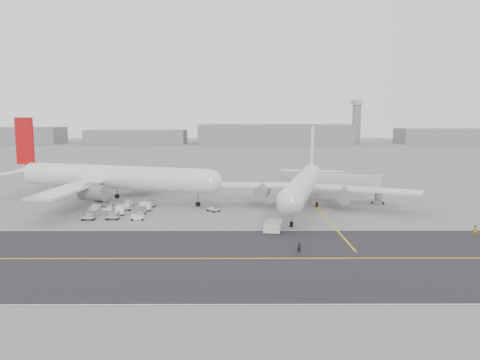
{
  "coord_description": "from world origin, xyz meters",
  "views": [
    {
      "loc": [
        13.22,
        -79.36,
        19.0
      ],
      "look_at": [
        13.58,
        12.0,
        6.73
      ],
      "focal_mm": 35.0,
      "sensor_mm": 36.0,
      "label": 1
    }
  ],
  "objects_px": {
    "control_tower": "(357,121)",
    "jet_bridge": "(346,182)",
    "pushback_tug": "(273,226)",
    "airliner_a": "(110,177)",
    "ground_crew_a": "(299,248)",
    "ground_crew_b": "(475,231)",
    "airliner_b": "(304,184)"
  },
  "relations": [
    {
      "from": "control_tower",
      "to": "jet_bridge",
      "type": "bearing_deg",
      "value": -104.58
    },
    {
      "from": "jet_bridge",
      "to": "pushback_tug",
      "type": "bearing_deg",
      "value": -105.24
    },
    {
      "from": "jet_bridge",
      "to": "ground_crew_a",
      "type": "relative_size",
      "value": 9.75
    },
    {
      "from": "control_tower",
      "to": "ground_crew_a",
      "type": "bearing_deg",
      "value": -105.57
    },
    {
      "from": "airliner_b",
      "to": "pushback_tug",
      "type": "distance_m",
      "value": 23.33
    },
    {
      "from": "airliner_a",
      "to": "ground_crew_b",
      "type": "distance_m",
      "value": 75.13
    },
    {
      "from": "airliner_a",
      "to": "airliner_b",
      "type": "height_order",
      "value": "airliner_a"
    },
    {
      "from": "control_tower",
      "to": "pushback_tug",
      "type": "relative_size",
      "value": 4.16
    },
    {
      "from": "pushback_tug",
      "to": "ground_crew_b",
      "type": "height_order",
      "value": "pushback_tug"
    },
    {
      "from": "airliner_b",
      "to": "ground_crew_a",
      "type": "relative_size",
      "value": 27.63
    },
    {
      "from": "ground_crew_a",
      "to": "ground_crew_b",
      "type": "xyz_separation_m",
      "value": [
        29.54,
        9.64,
        0.04
      ]
    },
    {
      "from": "pushback_tug",
      "to": "ground_crew_a",
      "type": "bearing_deg",
      "value": -68.65
    },
    {
      "from": "control_tower",
      "to": "airliner_a",
      "type": "relative_size",
      "value": 0.59
    },
    {
      "from": "control_tower",
      "to": "airliner_b",
      "type": "distance_m",
      "value": 256.58
    },
    {
      "from": "ground_crew_a",
      "to": "ground_crew_b",
      "type": "bearing_deg",
      "value": 34.48
    },
    {
      "from": "pushback_tug",
      "to": "airliner_a",
      "type": "bearing_deg",
      "value": 150.7
    },
    {
      "from": "jet_bridge",
      "to": "ground_crew_a",
      "type": "xyz_separation_m",
      "value": [
        -15.85,
        -40.99,
        -3.58
      ]
    },
    {
      "from": "ground_crew_a",
      "to": "pushback_tug",
      "type": "bearing_deg",
      "value": 117.74
    },
    {
      "from": "airliner_a",
      "to": "ground_crew_a",
      "type": "xyz_separation_m",
      "value": [
        37.95,
        -42.33,
        -4.61
      ]
    },
    {
      "from": "control_tower",
      "to": "ground_crew_a",
      "type": "height_order",
      "value": "control_tower"
    },
    {
      "from": "control_tower",
      "to": "ground_crew_b",
      "type": "bearing_deg",
      "value": -100.18
    },
    {
      "from": "jet_bridge",
      "to": "control_tower",
      "type": "bearing_deg",
      "value": 94.12
    },
    {
      "from": "airliner_b",
      "to": "pushback_tug",
      "type": "relative_size",
      "value": 6.39
    },
    {
      "from": "airliner_a",
      "to": "jet_bridge",
      "type": "distance_m",
      "value": 53.83
    },
    {
      "from": "ground_crew_a",
      "to": "ground_crew_b",
      "type": "height_order",
      "value": "ground_crew_b"
    },
    {
      "from": "pushback_tug",
      "to": "ground_crew_b",
      "type": "bearing_deg",
      "value": 3.27
    },
    {
      "from": "airliner_b",
      "to": "jet_bridge",
      "type": "relative_size",
      "value": 2.83
    },
    {
      "from": "airliner_a",
      "to": "airliner_b",
      "type": "distance_m",
      "value": 43.99
    },
    {
      "from": "airliner_b",
      "to": "ground_crew_b",
      "type": "xyz_separation_m",
      "value": [
        24.13,
        -25.33,
        -3.95
      ]
    },
    {
      "from": "control_tower",
      "to": "airliner_a",
      "type": "bearing_deg",
      "value": -115.98
    },
    {
      "from": "airliner_a",
      "to": "ground_crew_b",
      "type": "relative_size",
      "value": 29.23
    },
    {
      "from": "control_tower",
      "to": "airliner_a",
      "type": "height_order",
      "value": "control_tower"
    }
  ]
}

